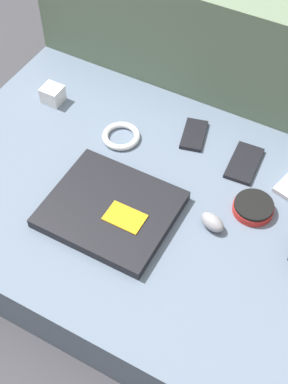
% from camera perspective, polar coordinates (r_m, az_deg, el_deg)
% --- Properties ---
extents(ground_plane, '(8.00, 8.00, 0.00)m').
position_cam_1_polar(ground_plane, '(1.41, -0.00, -4.28)').
color(ground_plane, '#38383D').
extents(couch_seat, '(1.10, 0.74, 0.15)m').
position_cam_1_polar(couch_seat, '(1.34, -0.00, -2.50)').
color(couch_seat, slate).
rests_on(couch_seat, ground_plane).
extents(couch_backrest, '(1.10, 0.20, 0.46)m').
position_cam_1_polar(couch_backrest, '(1.54, 8.70, 13.58)').
color(couch_backrest, '#60755B').
rests_on(couch_backrest, ground_plane).
extents(laptop, '(0.29, 0.25, 0.03)m').
position_cam_1_polar(laptop, '(1.25, -3.57, -1.86)').
color(laptop, black).
rests_on(laptop, couch_seat).
extents(computer_mouse, '(0.07, 0.06, 0.04)m').
position_cam_1_polar(computer_mouse, '(1.23, 7.31, -3.18)').
color(computer_mouse, gray).
rests_on(computer_mouse, couch_seat).
extents(speaker_puck, '(0.10, 0.10, 0.03)m').
position_cam_1_polar(speaker_puck, '(1.28, 11.59, -1.61)').
color(speaker_puck, red).
rests_on(speaker_puck, couch_seat).
extents(phone_black, '(0.08, 0.13, 0.01)m').
position_cam_1_polar(phone_black, '(1.37, 10.64, 3.06)').
color(phone_black, black).
rests_on(phone_black, couch_seat).
extents(phone_small, '(0.08, 0.12, 0.01)m').
position_cam_1_polar(phone_small, '(1.42, 5.35, 6.11)').
color(phone_small, black).
rests_on(phone_small, couch_seat).
extents(charger_brick, '(0.06, 0.05, 0.05)m').
position_cam_1_polar(charger_brick, '(1.52, -9.72, 10.24)').
color(charger_brick, silver).
rests_on(charger_brick, couch_seat).
extents(cable_coil, '(0.10, 0.10, 0.02)m').
position_cam_1_polar(cable_coil, '(1.41, -2.46, 5.98)').
color(cable_coil, white).
rests_on(cable_coil, couch_seat).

